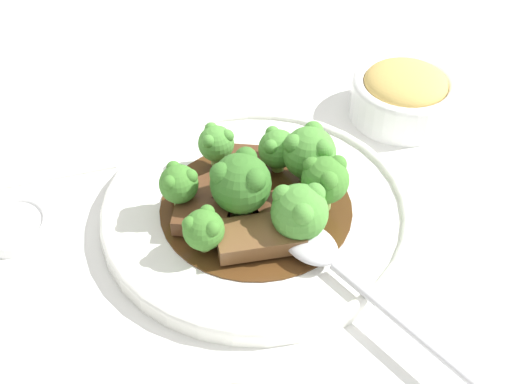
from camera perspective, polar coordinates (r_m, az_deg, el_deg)
ground_plane at (r=0.66m, az=0.00°, el=-2.15°), size 4.00×4.00×0.00m
main_plate at (r=0.65m, az=0.00°, el=-1.53°), size 0.28×0.28×0.02m
beef_strip_0 at (r=0.63m, az=2.68°, el=-0.91°), size 0.07×0.04×0.01m
beef_strip_1 at (r=0.62m, az=-4.42°, el=-2.04°), size 0.06×0.05×0.01m
beef_strip_2 at (r=0.67m, az=-0.88°, el=1.67°), size 0.06×0.08×0.01m
beef_strip_3 at (r=0.60m, az=0.30°, el=-3.58°), size 0.08×0.04×0.02m
beef_strip_4 at (r=0.65m, az=-4.09°, el=-0.00°), size 0.06×0.05×0.01m
broccoli_floret_0 at (r=0.61m, az=-1.23°, el=0.78°), size 0.05×0.05×0.06m
broccoli_floret_1 at (r=0.62m, az=-6.20°, el=0.68°), size 0.03×0.03×0.05m
broccoli_floret_2 at (r=0.60m, az=3.51°, el=-1.54°), size 0.05×0.05×0.05m
broccoli_floret_3 at (r=0.65m, az=4.29°, el=3.22°), size 0.05×0.05×0.06m
broccoli_floret_4 at (r=0.66m, az=1.77°, el=3.53°), size 0.04×0.04×0.04m
broccoli_floret_5 at (r=0.62m, az=5.56°, el=1.00°), size 0.04×0.04×0.05m
broccoli_floret_6 at (r=0.59m, az=-4.22°, el=-2.97°), size 0.04×0.04×0.04m
broccoli_floret_7 at (r=0.67m, az=-3.21°, el=3.94°), size 0.03×0.03×0.04m
serving_spoon at (r=0.59m, az=6.02°, el=-5.56°), size 0.12×0.22×0.01m
side_bowl_appetizer at (r=0.77m, az=11.77°, el=7.72°), size 0.11×0.11×0.05m
sauce_dish at (r=0.68m, az=-18.97°, el=-2.58°), size 0.07×0.07×0.01m
paper_napkin at (r=0.76m, az=-16.55°, el=3.60°), size 0.13×0.11×0.01m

